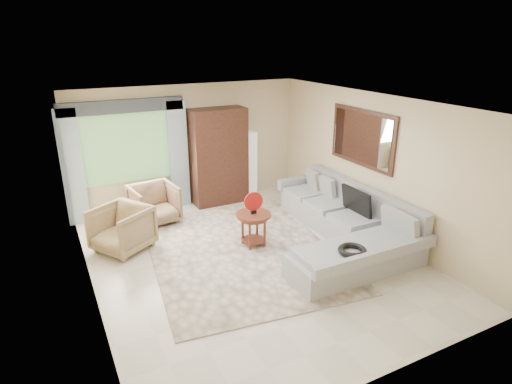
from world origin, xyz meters
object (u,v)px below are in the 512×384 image
sectional_sofa (345,227)px  armoire (219,157)px  potted_plant (109,218)px  floor_lamp (250,164)px  tv_screen (356,201)px  armchair_right (155,204)px  coffee_table (254,229)px  armchair_left (122,229)px

sectional_sofa → armoire: (-1.23, 2.90, 0.77)m
armoire → potted_plant: bearing=-169.4°
sectional_sofa → floor_lamp: size_ratio=2.31×
tv_screen → potted_plant: (-3.98, 2.38, -0.46)m
armchair_right → armoire: bearing=9.3°
coffee_table → potted_plant: (-2.17, 1.82, -0.07)m
sectional_sofa → coffee_table: size_ratio=5.56×
coffee_table → armchair_left: bearing=156.6°
coffee_table → floor_lamp: size_ratio=0.41×
armchair_right → armoire: armoire is taller
armchair_right → floor_lamp: 2.47m
floor_lamp → armchair_left: bearing=-155.7°
tv_screen → armoire: armoire is taller
tv_screen → armoire: (-1.50, 2.84, 0.33)m
sectional_sofa → tv_screen: size_ratio=4.68×
tv_screen → coffee_table: (-1.81, 0.55, -0.39)m
tv_screen → floor_lamp: 2.99m
armoire → floor_lamp: size_ratio=1.40×
armoire → tv_screen: bearing=-62.2°
sectional_sofa → potted_plant: size_ratio=6.73×
tv_screen → armchair_left: size_ratio=0.84×
floor_lamp → coffee_table: bearing=-115.2°
tv_screen → potted_plant: bearing=149.2°
floor_lamp → armoire: bearing=-175.7°
armchair_right → floor_lamp: size_ratio=0.57×
sectional_sofa → potted_plant: sectional_sofa is taller
coffee_table → armoire: 2.42m
sectional_sofa → floor_lamp: 3.03m
armchair_left → potted_plant: bearing=152.8°
armchair_right → potted_plant: 0.90m
coffee_table → armoire: bearing=82.4°
tv_screen → armoire: bearing=117.8°
armoire → floor_lamp: 0.86m
armchair_left → tv_screen: bearing=37.2°
tv_screen → armchair_right: tv_screen is taller
tv_screen → armoire: size_ratio=0.35×
tv_screen → coffee_table: tv_screen is taller
sectional_sofa → armchair_left: (-3.63, 1.52, 0.12)m
armchair_left → floor_lamp: size_ratio=0.58×
armoire → armchair_left: bearing=-150.1°
potted_plant → armchair_right: bearing=-0.0°
tv_screen → potted_plant: 4.66m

